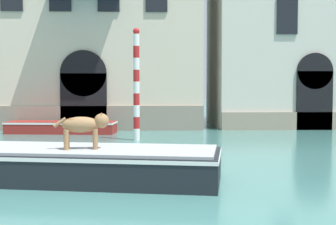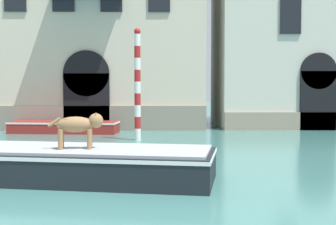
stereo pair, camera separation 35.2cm
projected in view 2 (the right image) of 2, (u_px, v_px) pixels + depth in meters
boat_foreground at (71, 163)px, 10.58m from camera, size 6.73×3.28×0.75m
dog_on_deck at (79, 125)px, 10.33m from camera, size 1.21×0.43×0.81m
boat_moored_near_palazzo at (64, 127)px, 21.24m from camera, size 5.02×1.86×0.54m
mooring_pole_0 at (137, 84)px, 18.31m from camera, size 0.25×0.25×4.39m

